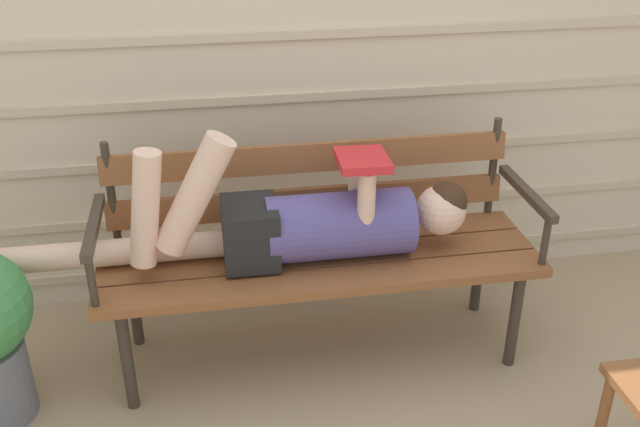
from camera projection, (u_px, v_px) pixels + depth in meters
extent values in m
plane|color=tan|center=(328.00, 383.00, 2.75)|extent=(12.00, 12.00, 0.00)
cube|color=beige|center=(296.00, 32.00, 2.89)|extent=(4.94, 0.06, 2.32)
cube|color=#C1AD8E|center=(301.00, 258.00, 3.33)|extent=(4.94, 0.02, 0.04)
cube|color=#C1AD8E|center=(300.00, 208.00, 3.21)|extent=(4.94, 0.02, 0.04)
cube|color=#C1AD8E|center=(299.00, 155.00, 3.09)|extent=(4.94, 0.02, 0.04)
cube|color=#C1AD8E|center=(298.00, 97.00, 2.97)|extent=(4.94, 0.02, 0.04)
cube|color=#C1AD8E|center=(297.00, 35.00, 2.86)|extent=(4.94, 0.02, 0.04)
cube|color=brown|center=(328.00, 283.00, 2.58)|extent=(1.65, 0.15, 0.04)
cube|color=brown|center=(320.00, 260.00, 2.72)|extent=(1.65, 0.15, 0.04)
cube|color=brown|center=(313.00, 239.00, 2.87)|extent=(1.65, 0.15, 0.04)
cube|color=brown|center=(310.00, 201.00, 2.87)|extent=(1.58, 0.05, 0.11)
cube|color=brown|center=(310.00, 157.00, 2.79)|extent=(1.58, 0.05, 0.11)
cylinder|color=#382D23|center=(111.00, 194.00, 2.72)|extent=(0.03, 0.03, 0.41)
cylinder|color=#382D23|center=(493.00, 167.00, 2.94)|extent=(0.03, 0.03, 0.41)
cylinder|color=#382D23|center=(127.00, 360.00, 2.55)|extent=(0.04, 0.04, 0.42)
cylinder|color=#382D23|center=(514.00, 319.00, 2.77)|extent=(0.04, 0.04, 0.42)
cylinder|color=#382D23|center=(134.00, 300.00, 2.88)|extent=(0.04, 0.04, 0.42)
cylinder|color=#382D23|center=(479.00, 268.00, 3.10)|extent=(0.04, 0.04, 0.42)
cube|color=#382D23|center=(93.00, 226.00, 2.50)|extent=(0.04, 0.46, 0.03)
cylinder|color=#382D23|center=(91.00, 280.00, 2.38)|extent=(0.03, 0.03, 0.20)
cube|color=#382D23|center=(527.00, 193.00, 2.74)|extent=(0.04, 0.46, 0.03)
cylinder|color=#382D23|center=(545.00, 240.00, 2.62)|extent=(0.03, 0.03, 0.20)
cylinder|color=#514784|center=(339.00, 225.00, 2.67)|extent=(0.54, 0.25, 0.25)
cube|color=black|center=(250.00, 232.00, 2.62)|extent=(0.20, 0.24, 0.22)
sphere|color=beige|center=(441.00, 210.00, 2.71)|extent=(0.19, 0.19, 0.19)
sphere|color=#382314|center=(447.00, 202.00, 2.70)|extent=(0.16, 0.16, 0.16)
cylinder|color=beige|center=(195.00, 195.00, 2.45)|extent=(0.31, 0.11, 0.45)
cylinder|color=beige|center=(145.00, 209.00, 2.44)|extent=(0.15, 0.09, 0.43)
cylinder|color=beige|center=(115.00, 252.00, 2.63)|extent=(0.82, 0.10, 0.10)
cylinder|color=beige|center=(366.00, 204.00, 2.55)|extent=(0.06, 0.06, 0.24)
cylinder|color=beige|center=(357.00, 185.00, 2.69)|extent=(0.06, 0.06, 0.24)
cube|color=red|center=(362.00, 160.00, 2.56)|extent=(0.19, 0.26, 0.05)
cylinder|color=brown|center=(603.00, 416.00, 2.35)|extent=(0.04, 0.04, 0.35)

